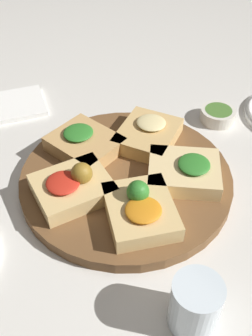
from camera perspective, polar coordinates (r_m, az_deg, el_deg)
name	(u,v)px	position (r m, az deg, el deg)	size (l,w,h in m)	color
ground_plane	(126,183)	(0.75, 0.00, -2.14)	(3.00, 3.00, 0.00)	silver
serving_board	(126,178)	(0.74, 0.00, -1.51)	(0.40, 0.40, 0.02)	brown
focaccia_slice_0	(84,143)	(0.78, -6.06, 3.60)	(0.13, 0.14, 0.04)	tan
focaccia_slice_1	(73,186)	(0.69, -7.70, -2.61)	(0.15, 0.13, 0.06)	#DBB775
focaccia_slice_2	(140,209)	(0.65, 2.11, -5.94)	(0.15, 0.16, 0.06)	#DBB775
focaccia_slice_3	(185,171)	(0.72, 8.51, -0.48)	(0.17, 0.17, 0.04)	#E5C689
focaccia_slice_4	(148,134)	(0.80, 3.22, 4.91)	(0.16, 0.15, 0.04)	tan
water_glass	(195,305)	(0.56, 9.96, -18.97)	(0.07, 0.07, 0.09)	silver
napkin_stack	(13,105)	(0.98, -16.15, 8.74)	(0.15, 0.12, 0.01)	white
dipping_bowl	(218,115)	(0.91, 13.17, 7.54)	(0.08, 0.08, 0.03)	silver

